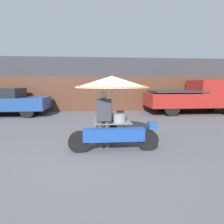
# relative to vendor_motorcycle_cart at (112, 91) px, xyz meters

# --- Properties ---
(ground_plane) EXTENTS (36.00, 36.00, 0.00)m
(ground_plane) POSITION_rel_vendor_motorcycle_cart_xyz_m (-0.43, -0.65, -1.50)
(ground_plane) COLOR #56565B
(shopfront_building) EXTENTS (28.00, 2.06, 3.27)m
(shopfront_building) POSITION_rel_vendor_motorcycle_cart_xyz_m (-0.43, 7.10, 0.13)
(shopfront_building) COLOR #38383D
(shopfront_building) RESTS_ON ground
(vendor_motorcycle_cart) EXTENTS (2.28, 2.03, 1.91)m
(vendor_motorcycle_cart) POSITION_rel_vendor_motorcycle_cart_xyz_m (0.00, 0.00, 0.00)
(vendor_motorcycle_cart) COLOR black
(vendor_motorcycle_cart) RESTS_ON ground
(vendor_person) EXTENTS (0.38, 0.22, 1.51)m
(vendor_person) POSITION_rel_vendor_motorcycle_cart_xyz_m (-0.26, -0.33, -0.66)
(vendor_person) COLOR #4C473D
(vendor_person) RESTS_ON ground
(parked_car) EXTENTS (4.23, 1.74, 1.47)m
(parked_car) POSITION_rel_vendor_motorcycle_cart_xyz_m (-5.28, 4.91, -0.73)
(parked_car) COLOR black
(parked_car) RESTS_ON ground
(pickup_truck) EXTENTS (5.49, 1.98, 1.89)m
(pickup_truck) POSITION_rel_vendor_motorcycle_cart_xyz_m (5.31, 4.88, -0.56)
(pickup_truck) COLOR black
(pickup_truck) RESTS_ON ground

